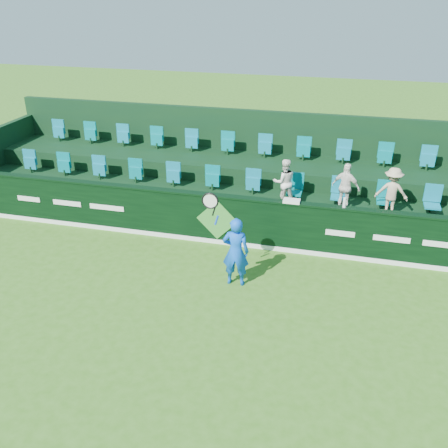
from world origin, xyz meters
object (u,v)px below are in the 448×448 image
(spectator_middle, at_px, (346,187))
(spectator_right, at_px, (392,191))
(towel, at_px, (292,201))
(drinks_bottle, at_px, (345,202))
(tennis_player, at_px, (235,251))
(spectator_left, at_px, (284,182))

(spectator_middle, relative_size, spectator_right, 1.01)
(towel, height_order, drinks_bottle, drinks_bottle)
(tennis_player, distance_m, spectator_middle, 3.76)
(spectator_middle, bearing_deg, tennis_player, 73.45)
(spectator_right, bearing_deg, spectator_left, 6.34)
(tennis_player, bearing_deg, spectator_right, 41.25)
(towel, bearing_deg, spectator_right, 25.06)
(tennis_player, distance_m, drinks_bottle, 2.97)
(tennis_player, relative_size, spectator_right, 1.80)
(tennis_player, xyz_separation_m, spectator_middle, (2.23, 2.96, 0.60))
(spectator_middle, bearing_deg, spectator_left, 20.49)
(tennis_player, height_order, spectator_right, tennis_player)
(spectator_middle, bearing_deg, towel, 62.28)
(tennis_player, height_order, towel, tennis_player)
(tennis_player, relative_size, spectator_middle, 1.78)
(tennis_player, bearing_deg, towel, 61.94)
(spectator_right, distance_m, towel, 2.64)
(spectator_left, xyz_separation_m, towel, (0.35, -1.12, -0.05))
(towel, bearing_deg, drinks_bottle, 0.00)
(tennis_player, bearing_deg, drinks_bottle, 39.43)
(spectator_middle, relative_size, drinks_bottle, 5.09)
(spectator_left, xyz_separation_m, spectator_right, (2.74, 0.00, 0.00))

